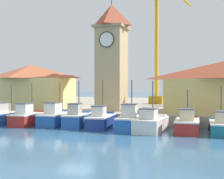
% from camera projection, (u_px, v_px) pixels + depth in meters
% --- Properties ---
extents(ground_plane, '(300.00, 300.00, 0.00)m').
position_uv_depth(ground_plane, '(76.00, 137.00, 23.68)').
color(ground_plane, '#386689').
extents(quay_wharf, '(120.00, 40.00, 1.09)m').
position_uv_depth(quay_wharf, '(155.00, 106.00, 50.08)').
color(quay_wharf, '#A89E89').
rests_on(quay_wharf, ground).
extents(fishing_boat_far_left, '(2.54, 5.12, 3.95)m').
position_uv_depth(fishing_boat_far_left, '(7.00, 116.00, 31.75)').
color(fishing_boat_far_left, '#2356A8').
rests_on(fishing_boat_far_left, ground).
extents(fishing_boat_left_outer, '(2.15, 4.52, 4.16)m').
position_uv_depth(fishing_boat_left_outer, '(29.00, 117.00, 30.97)').
color(fishing_boat_left_outer, '#AD2823').
rests_on(fishing_boat_left_outer, ground).
extents(fishing_boat_left_inner, '(2.37, 5.31, 4.20)m').
position_uv_depth(fishing_boat_left_inner, '(57.00, 117.00, 30.84)').
color(fishing_boat_left_inner, '#2356A8').
rests_on(fishing_boat_left_inner, ground).
extents(fishing_boat_mid_left, '(2.34, 4.30, 4.41)m').
position_uv_depth(fishing_boat_mid_left, '(77.00, 119.00, 29.59)').
color(fishing_boat_mid_left, '#2356A8').
rests_on(fishing_boat_mid_left, ground).
extents(fishing_boat_center, '(2.45, 5.13, 4.50)m').
position_uv_depth(fishing_boat_center, '(101.00, 120.00, 28.79)').
color(fishing_boat_center, navy).
rests_on(fishing_boat_center, ground).
extents(fishing_boat_mid_right, '(2.64, 4.85, 4.43)m').
position_uv_depth(fishing_boat_mid_right, '(131.00, 121.00, 27.32)').
color(fishing_boat_mid_right, '#2356A8').
rests_on(fishing_boat_mid_right, ground).
extents(fishing_boat_right_inner, '(2.33, 4.67, 4.37)m').
position_uv_depth(fishing_boat_right_inner, '(151.00, 123.00, 26.67)').
color(fishing_boat_right_inner, silver).
rests_on(fishing_boat_right_inner, ground).
extents(fishing_boat_right_outer, '(2.31, 4.77, 3.58)m').
position_uv_depth(fishing_boat_right_outer, '(187.00, 124.00, 26.12)').
color(fishing_boat_right_outer, '#AD2823').
rests_on(fishing_boat_right_outer, ground).
extents(fishing_boat_far_right, '(2.20, 4.67, 3.94)m').
position_uv_depth(fishing_boat_far_right, '(222.00, 126.00, 25.25)').
color(fishing_boat_far_right, '#196B7F').
rests_on(fishing_boat_far_right, ground).
extents(clock_tower, '(3.49, 3.49, 13.69)m').
position_uv_depth(clock_tower, '(111.00, 54.00, 35.60)').
color(clock_tower, tan).
rests_on(clock_tower, quay_wharf).
extents(warehouse_left, '(10.15, 6.24, 5.41)m').
position_uv_depth(warehouse_left, '(30.00, 86.00, 39.13)').
color(warehouse_left, '#E5D17A').
rests_on(warehouse_left, quay_wharf).
extents(port_crane_near, '(5.40, 10.14, 19.83)m').
position_uv_depth(port_crane_near, '(158.00, 52.00, 47.80)').
color(port_crane_near, '#976E11').
rests_on(port_crane_near, quay_wharf).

